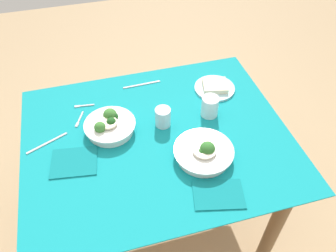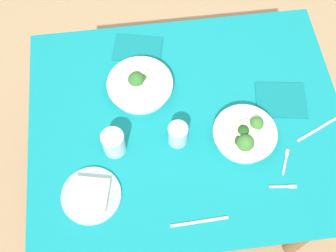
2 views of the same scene
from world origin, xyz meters
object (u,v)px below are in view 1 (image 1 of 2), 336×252
(bread_side_plate, at_px, (215,87))
(fork_by_far_bowl, at_px, (79,120))
(table_knife_right, at_px, (47,143))
(fork_by_near_bowl, at_px, (83,106))
(broccoli_bowl_near, at_px, (204,152))
(water_glass_center, at_px, (163,117))
(water_glass_side, at_px, (210,106))
(broccoli_bowl_far, at_px, (110,126))
(table_knife_left, at_px, (142,85))
(napkin_folded_upper, at_px, (74,162))
(napkin_folded_lower, at_px, (218,194))

(bread_side_plate, distance_m, fork_by_far_bowl, 0.71)
(table_knife_right, bearing_deg, fork_by_far_bowl, 11.97)
(bread_side_plate, height_order, fork_by_far_bowl, bread_side_plate)
(fork_by_near_bowl, bearing_deg, broccoli_bowl_near, 141.57)
(water_glass_center, relative_size, fork_by_far_bowl, 0.94)
(water_glass_center, relative_size, water_glass_side, 0.92)
(water_glass_side, distance_m, table_knife_right, 0.76)
(broccoli_bowl_far, distance_m, bread_side_plate, 0.59)
(water_glass_side, bearing_deg, table_knife_left, 130.89)
(broccoli_bowl_near, distance_m, fork_by_near_bowl, 0.66)
(fork_by_far_bowl, distance_m, fork_by_near_bowl, 0.10)
(table_knife_right, bearing_deg, broccoli_bowl_near, -45.70)
(table_knife_left, distance_m, table_knife_right, 0.58)
(table_knife_right, xyz_separation_m, napkin_folded_upper, (0.11, -0.14, 0.00))
(broccoli_bowl_near, xyz_separation_m, water_glass_side, (0.12, 0.24, 0.02))
(fork_by_near_bowl, height_order, table_knife_left, same)
(water_glass_side, bearing_deg, napkin_folded_lower, -105.76)
(napkin_folded_lower, bearing_deg, broccoli_bowl_near, 87.65)
(napkin_folded_upper, bearing_deg, bread_side_plate, 21.57)
(water_glass_side, relative_size, table_knife_right, 0.52)
(water_glass_side, relative_size, fork_by_far_bowl, 1.03)
(broccoli_bowl_far, distance_m, napkin_folded_lower, 0.58)
(water_glass_center, relative_size, fork_by_near_bowl, 0.95)
(bread_side_plate, xyz_separation_m, napkin_folded_upper, (-0.75, -0.30, -0.01))
(bread_side_plate, bearing_deg, table_knife_left, 159.24)
(table_knife_left, xyz_separation_m, table_knife_right, (-0.50, -0.29, 0.00))
(fork_by_far_bowl, height_order, table_knife_left, same)
(broccoli_bowl_far, distance_m, table_knife_left, 0.36)
(water_glass_side, xyz_separation_m, fork_by_far_bowl, (-0.61, 0.13, -0.05))
(water_glass_side, bearing_deg, table_knife_right, 178.84)
(water_glass_side, bearing_deg, broccoli_bowl_far, 177.70)
(broccoli_bowl_near, distance_m, bread_side_plate, 0.47)
(broccoli_bowl_far, relative_size, water_glass_side, 2.31)
(bread_side_plate, distance_m, water_glass_side, 0.20)
(fork_by_far_bowl, bearing_deg, broccoli_bowl_far, 75.18)
(water_glass_side, xyz_separation_m, napkin_folded_upper, (-0.66, -0.13, -0.05))
(napkin_folded_upper, bearing_deg, table_knife_left, 48.04)
(table_knife_right, bearing_deg, napkin_folded_upper, -76.50)
(fork_by_far_bowl, bearing_deg, napkin_folded_upper, 13.56)
(bread_side_plate, distance_m, table_knife_right, 0.87)
(fork_by_far_bowl, distance_m, napkin_folded_upper, 0.25)
(fork_by_far_bowl, distance_m, napkin_folded_lower, 0.75)
(napkin_folded_upper, xyz_separation_m, napkin_folded_lower, (0.53, -0.31, 0.00))
(broccoli_bowl_near, relative_size, table_knife_right, 1.32)
(bread_side_plate, height_order, napkin_folded_lower, bread_side_plate)
(broccoli_bowl_near, xyz_separation_m, bread_side_plate, (0.21, 0.42, -0.02))
(broccoli_bowl_far, xyz_separation_m, table_knife_left, (0.21, 0.29, -0.03))
(water_glass_center, bearing_deg, water_glass_side, 1.64)
(water_glass_side, xyz_separation_m, fork_by_near_bowl, (-0.58, 0.22, -0.05))
(broccoli_bowl_far, bearing_deg, fork_by_near_bowl, 117.39)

